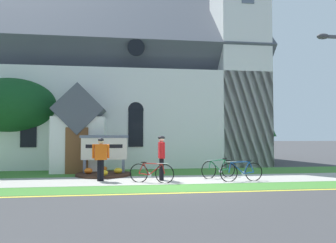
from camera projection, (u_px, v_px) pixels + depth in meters
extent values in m
plane|color=#3D3D3F|center=(164.00, 172.00, 14.92)|extent=(140.00, 140.00, 0.00)
cube|color=#A8A59E|center=(139.00, 180.00, 12.27)|extent=(32.00, 2.40, 0.01)
cube|color=#427F33|center=(141.00, 189.00, 10.34)|extent=(32.00, 1.50, 0.01)
cube|color=#427F33|center=(136.00, 172.00, 14.83)|extent=(24.00, 2.77, 0.01)
cube|color=yellow|center=(143.00, 194.00, 9.45)|extent=(28.00, 0.16, 0.01)
cube|color=white|center=(134.00, 122.00, 21.10)|extent=(14.97, 9.68, 5.23)
cube|color=#4C515B|center=(134.00, 61.00, 21.27)|extent=(15.47, 9.86, 9.86)
cube|color=white|center=(239.00, 67.00, 18.63)|extent=(2.80, 2.80, 11.51)
cube|color=white|center=(79.00, 145.00, 15.10)|extent=(2.40, 1.60, 2.60)
cube|color=#4C515B|center=(80.00, 110.00, 15.17)|extent=(2.40, 1.80, 2.40)
cube|color=brown|center=(77.00, 151.00, 14.28)|extent=(1.00, 0.06, 2.10)
cube|color=black|center=(29.00, 128.00, 15.56)|extent=(0.76, 0.06, 1.90)
cone|color=black|center=(29.00, 109.00, 15.60)|extent=(0.80, 0.06, 0.80)
cube|color=black|center=(136.00, 128.00, 16.26)|extent=(0.76, 0.06, 1.90)
cone|color=black|center=(136.00, 110.00, 16.30)|extent=(0.80, 0.06, 0.80)
cylinder|color=black|center=(136.00, 47.00, 16.43)|extent=(0.90, 0.06, 0.90)
cube|color=slate|center=(85.00, 168.00, 13.81)|extent=(0.12, 0.12, 0.67)
cube|color=slate|center=(123.00, 167.00, 14.06)|extent=(0.12, 0.12, 0.67)
cube|color=silver|center=(104.00, 149.00, 13.97)|extent=(1.99, 0.12, 0.96)
cube|color=slate|center=(104.00, 137.00, 13.99)|extent=(2.11, 0.16, 0.12)
cube|color=black|center=(104.00, 146.00, 13.93)|extent=(1.59, 0.04, 0.16)
cylinder|color=#382319|center=(104.00, 174.00, 13.72)|extent=(2.38, 2.38, 0.10)
ellipsoid|color=gold|center=(118.00, 171.00, 13.65)|extent=(0.36, 0.36, 0.24)
ellipsoid|color=orange|center=(103.00, 169.00, 14.43)|extent=(0.36, 0.36, 0.24)
ellipsoid|color=orange|center=(88.00, 171.00, 13.59)|extent=(0.36, 0.36, 0.24)
ellipsoid|color=gold|center=(103.00, 173.00, 12.86)|extent=(0.36, 0.36, 0.24)
torus|color=black|center=(228.00, 169.00, 13.24)|extent=(0.69, 0.30, 0.73)
torus|color=black|center=(209.00, 170.00, 12.76)|extent=(0.69, 0.30, 0.73)
cylinder|color=#19723F|center=(216.00, 166.00, 12.93)|extent=(0.51, 0.23, 0.44)
cylinder|color=#19723F|center=(218.00, 160.00, 12.99)|extent=(0.70, 0.30, 0.07)
cylinder|color=#19723F|center=(223.00, 165.00, 13.11)|extent=(0.25, 0.12, 0.46)
cylinder|color=#19723F|center=(224.00, 170.00, 13.14)|extent=(0.39, 0.18, 0.09)
cylinder|color=#19723F|center=(226.00, 164.00, 13.21)|extent=(0.21, 0.11, 0.41)
cylinder|color=#19723F|center=(210.00, 165.00, 12.79)|extent=(0.12, 0.07, 0.37)
ellipsoid|color=black|center=(225.00, 159.00, 13.17)|extent=(0.25, 0.16, 0.05)
cylinder|color=silver|center=(210.00, 160.00, 12.82)|extent=(0.42, 0.19, 0.03)
cylinder|color=silver|center=(221.00, 171.00, 13.05)|extent=(0.18, 0.08, 0.18)
torus|color=black|center=(139.00, 173.00, 11.77)|extent=(0.68, 0.29, 0.71)
torus|color=black|center=(165.00, 174.00, 11.53)|extent=(0.68, 0.29, 0.71)
cylinder|color=#A51E19|center=(156.00, 170.00, 11.62)|extent=(0.51, 0.23, 0.43)
cylinder|color=#A51E19|center=(153.00, 164.00, 11.65)|extent=(0.69, 0.30, 0.05)
cylinder|color=#A51E19|center=(146.00, 169.00, 11.71)|extent=(0.24, 0.12, 0.44)
cylinder|color=#A51E19|center=(144.00, 174.00, 11.72)|extent=(0.38, 0.18, 0.09)
cylinder|color=#A51E19|center=(141.00, 168.00, 11.75)|extent=(0.21, 0.11, 0.39)
cylinder|color=#A51E19|center=(164.00, 169.00, 11.55)|extent=(0.12, 0.08, 0.36)
ellipsoid|color=black|center=(143.00, 162.00, 11.74)|extent=(0.25, 0.16, 0.05)
cylinder|color=silver|center=(163.00, 164.00, 11.57)|extent=(0.42, 0.19, 0.03)
cylinder|color=silver|center=(149.00, 175.00, 11.67)|extent=(0.17, 0.08, 0.18)
torus|color=black|center=(254.00, 172.00, 12.14)|extent=(0.72, 0.10, 0.72)
torus|color=black|center=(229.00, 173.00, 11.92)|extent=(0.72, 0.10, 0.72)
cylinder|color=#194CA5|center=(237.00, 168.00, 12.00)|extent=(0.55, 0.08, 0.46)
cylinder|color=#194CA5|center=(240.00, 162.00, 12.04)|extent=(0.76, 0.10, 0.05)
cylinder|color=#194CA5|center=(247.00, 168.00, 12.08)|extent=(0.26, 0.06, 0.47)
cylinder|color=#194CA5|center=(249.00, 173.00, 12.10)|extent=(0.41, 0.07, 0.09)
cylinder|color=#194CA5|center=(251.00, 167.00, 12.13)|extent=(0.22, 0.06, 0.41)
cylinder|color=#194CA5|center=(230.00, 167.00, 11.94)|extent=(0.12, 0.05, 0.39)
ellipsoid|color=black|center=(249.00, 161.00, 12.12)|extent=(0.25, 0.10, 0.05)
cylinder|color=silver|center=(231.00, 162.00, 11.95)|extent=(0.44, 0.07, 0.03)
cylinder|color=silver|center=(244.00, 174.00, 12.05)|extent=(0.18, 0.04, 0.18)
cylinder|color=black|center=(161.00, 169.00, 12.35)|extent=(0.15, 0.15, 0.85)
cylinder|color=black|center=(162.00, 170.00, 12.16)|extent=(0.15, 0.15, 0.85)
cube|color=red|center=(161.00, 150.00, 12.29)|extent=(0.21, 0.49, 0.62)
sphere|color=beige|center=(161.00, 139.00, 12.31)|extent=(0.22, 0.22, 0.22)
ellipsoid|color=black|center=(161.00, 138.00, 12.31)|extent=(0.28, 0.24, 0.15)
cylinder|color=red|center=(161.00, 149.00, 12.58)|extent=(0.09, 0.20, 0.57)
cylinder|color=red|center=(162.00, 150.00, 12.00)|extent=(0.09, 0.16, 0.57)
cylinder|color=black|center=(99.00, 171.00, 12.04)|extent=(0.15, 0.15, 0.81)
cylinder|color=black|center=(102.00, 170.00, 12.06)|extent=(0.15, 0.15, 0.81)
cube|color=#E55914|center=(101.00, 152.00, 12.08)|extent=(0.48, 0.25, 0.59)
sphere|color=beige|center=(101.00, 141.00, 12.10)|extent=(0.21, 0.21, 0.21)
ellipsoid|color=black|center=(101.00, 140.00, 12.10)|extent=(0.25, 0.29, 0.15)
cylinder|color=#E55914|center=(93.00, 151.00, 12.05)|extent=(0.09, 0.11, 0.54)
cylinder|color=#E55914|center=(108.00, 151.00, 12.11)|extent=(0.09, 0.23, 0.54)
ellipsoid|color=#3F3F44|center=(323.00, 36.00, 11.21)|extent=(0.44, 0.28, 0.20)
cylinder|color=#3D2D1E|center=(247.00, 150.00, 20.00)|extent=(0.26, 0.26, 1.67)
cone|color=#14471E|center=(247.00, 103.00, 20.12)|extent=(3.52, 3.52, 4.23)
cylinder|color=#3D2D1E|center=(14.00, 153.00, 16.23)|extent=(0.40, 0.40, 1.67)
ellipsoid|color=#14471E|center=(15.00, 106.00, 16.33)|extent=(4.83, 4.83, 2.84)
ellipsoid|color=#847A5B|center=(79.00, 141.00, 84.72)|extent=(107.07, 53.90, 20.09)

